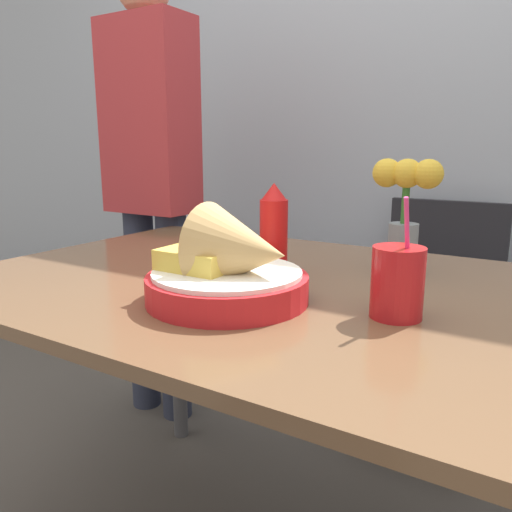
{
  "coord_description": "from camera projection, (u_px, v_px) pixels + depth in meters",
  "views": [
    {
      "loc": [
        0.5,
        -0.86,
        1.02
      ],
      "look_at": [
        0.01,
        -0.05,
        0.81
      ],
      "focal_mm": 35.0,
      "sensor_mm": 36.0,
      "label": 1
    }
  ],
  "objects": [
    {
      "name": "wall_window",
      "position": [
        421.0,
        69.0,
        1.86
      ],
      "size": [
        7.0,
        0.06,
        2.6
      ],
      "color": "#9EA8B7",
      "rests_on": "ground_plane"
    },
    {
      "name": "dining_table",
      "position": [
        264.0,
        322.0,
        1.05
      ],
      "size": [
        1.26,
        0.88,
        0.75
      ],
      "color": "brown",
      "rests_on": "ground_plane"
    },
    {
      "name": "chair_far_window",
      "position": [
        437.0,
        298.0,
        1.74
      ],
      "size": [
        0.4,
        0.4,
        0.83
      ],
      "color": "black",
      "rests_on": "ground_plane"
    },
    {
      "name": "food_basket",
      "position": [
        233.0,
        269.0,
        0.87
      ],
      "size": [
        0.29,
        0.29,
        0.17
      ],
      "color": "red",
      "rests_on": "dining_table"
    },
    {
      "name": "ketchup_bottle",
      "position": [
        274.0,
        230.0,
        1.06
      ],
      "size": [
        0.06,
        0.06,
        0.19
      ],
      "color": "red",
      "rests_on": "dining_table"
    },
    {
      "name": "drink_cup",
      "position": [
        397.0,
        285.0,
        0.79
      ],
      "size": [
        0.08,
        0.08,
        0.2
      ],
      "color": "red",
      "rests_on": "dining_table"
    },
    {
      "name": "flower_vase",
      "position": [
        405.0,
        201.0,
        1.07
      ],
      "size": [
        0.15,
        0.06,
        0.24
      ],
      "color": "gray",
      "rests_on": "dining_table"
    },
    {
      "name": "person_standing",
      "position": [
        152.0,
        170.0,
        1.77
      ],
      "size": [
        0.32,
        0.18,
        1.62
      ],
      "color": "#2D3347",
      "rests_on": "ground_plane"
    }
  ]
}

